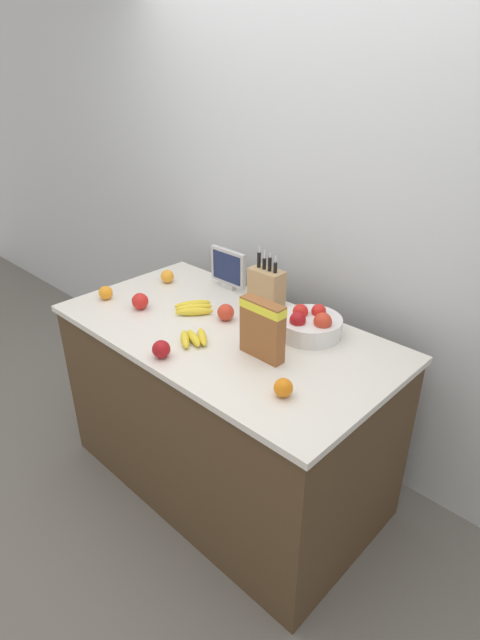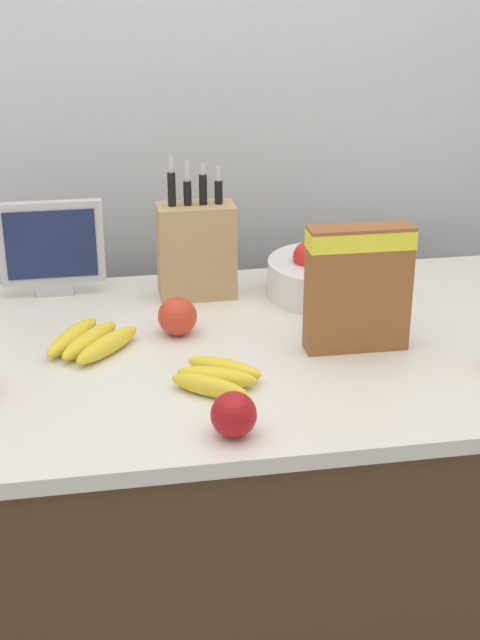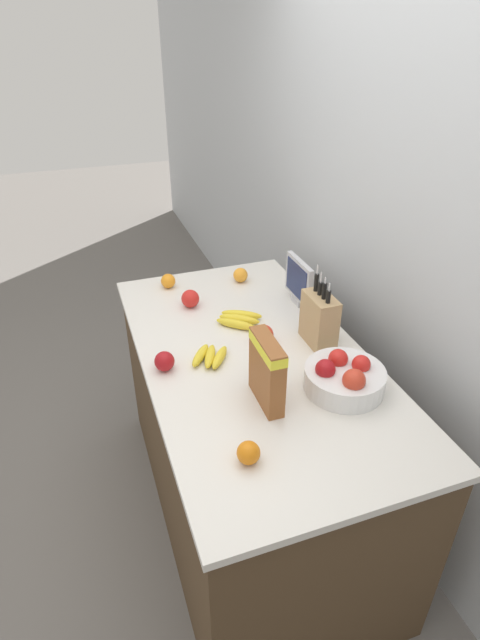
{
  "view_description": "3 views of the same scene",
  "coord_description": "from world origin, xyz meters",
  "px_view_note": "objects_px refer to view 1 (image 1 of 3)",
  "views": [
    {
      "loc": [
        1.47,
        -1.42,
        2.04
      ],
      "look_at": [
        0.05,
        0.05,
        0.97
      ],
      "focal_mm": 28.0,
      "sensor_mm": 36.0,
      "label": 1
    },
    {
      "loc": [
        -0.22,
        -1.62,
        1.68
      ],
      "look_at": [
        0.06,
        0.0,
        0.98
      ],
      "focal_mm": 50.0,
      "sensor_mm": 36.0,
      "label": 2
    },
    {
      "loc": [
        1.54,
        -0.59,
        2.09
      ],
      "look_at": [
        -0.08,
        -0.02,
        1.04
      ],
      "focal_mm": 28.0,
      "sensor_mm": 36.0,
      "label": 3
    }
  ],
  "objects_px": {
    "knife_block": "(266,290)",
    "banana_bunch_left": "(194,308)",
    "cereal_box": "(262,327)",
    "orange_front_right": "(283,388)",
    "small_monitor": "(228,268)",
    "fruit_bowl": "(310,324)",
    "apple_by_knife_block": "(226,312)",
    "banana_bunch_right": "(194,338)",
    "orange_front_left": "(167,276)",
    "apple_leftmost": "(140,301)",
    "apple_rightmost": "(161,349)",
    "orange_front_center": "(106,293)"
  },
  "relations": [
    {
      "from": "fruit_bowl",
      "to": "banana_bunch_left",
      "type": "height_order",
      "value": "fruit_bowl"
    },
    {
      "from": "cereal_box",
      "to": "orange_front_left",
      "type": "distance_m",
      "value": 0.94
    },
    {
      "from": "small_monitor",
      "to": "fruit_bowl",
      "type": "bearing_deg",
      "value": -9.83
    },
    {
      "from": "fruit_bowl",
      "to": "apple_rightmost",
      "type": "bearing_deg",
      "value": -119.17
    },
    {
      "from": "cereal_box",
      "to": "banana_bunch_left",
      "type": "bearing_deg",
      "value": 171.72
    },
    {
      "from": "small_monitor",
      "to": "apple_by_knife_block",
      "type": "xyz_separation_m",
      "value": [
        0.26,
        -0.27,
        -0.08
      ]
    },
    {
      "from": "apple_rightmost",
      "to": "apple_by_knife_block",
      "type": "xyz_separation_m",
      "value": [
        -0.05,
        0.43,
        0.0
      ]
    },
    {
      "from": "apple_by_knife_block",
      "to": "orange_front_left",
      "type": "relative_size",
      "value": 1.11
    },
    {
      "from": "fruit_bowl",
      "to": "apple_rightmost",
      "type": "height_order",
      "value": "fruit_bowl"
    },
    {
      "from": "apple_leftmost",
      "to": "orange_front_right",
      "type": "distance_m",
      "value": 0.99
    },
    {
      "from": "banana_bunch_left",
      "to": "orange_front_right",
      "type": "bearing_deg",
      "value": -17.31
    },
    {
      "from": "cereal_box",
      "to": "fruit_bowl",
      "type": "bearing_deg",
      "value": 84.84
    },
    {
      "from": "banana_bunch_left",
      "to": "banana_bunch_right",
      "type": "xyz_separation_m",
      "value": [
        0.23,
        -0.2,
        -0.0
      ]
    },
    {
      "from": "apple_by_knife_block",
      "to": "orange_front_left",
      "type": "height_order",
      "value": "apple_by_knife_block"
    },
    {
      "from": "orange_front_right",
      "to": "banana_bunch_left",
      "type": "bearing_deg",
      "value": 162.69
    },
    {
      "from": "small_monitor",
      "to": "banana_bunch_right",
      "type": "distance_m",
      "value": 0.61
    },
    {
      "from": "cereal_box",
      "to": "apple_leftmost",
      "type": "xyz_separation_m",
      "value": [
        -0.74,
        -0.08,
        -0.1
      ]
    },
    {
      "from": "knife_block",
      "to": "banana_bunch_left",
      "type": "bearing_deg",
      "value": -134.16
    },
    {
      "from": "apple_rightmost",
      "to": "fruit_bowl",
      "type": "bearing_deg",
      "value": 60.83
    },
    {
      "from": "orange_front_left",
      "to": "orange_front_center",
      "type": "xyz_separation_m",
      "value": [
        -0.06,
        -0.36,
        -0.0
      ]
    },
    {
      "from": "small_monitor",
      "to": "orange_front_right",
      "type": "height_order",
      "value": "small_monitor"
    },
    {
      "from": "fruit_bowl",
      "to": "apple_by_knife_block",
      "type": "bearing_deg",
      "value": -156.46
    },
    {
      "from": "banana_bunch_right",
      "to": "orange_front_right",
      "type": "bearing_deg",
      "value": -4.02
    },
    {
      "from": "apple_leftmost",
      "to": "apple_by_knife_block",
      "type": "distance_m",
      "value": 0.45
    },
    {
      "from": "small_monitor",
      "to": "fruit_bowl",
      "type": "distance_m",
      "value": 0.64
    },
    {
      "from": "orange_front_right",
      "to": "orange_front_center",
      "type": "bearing_deg",
      "value": 179.18
    },
    {
      "from": "banana_bunch_left",
      "to": "knife_block",
      "type": "bearing_deg",
      "value": 45.84
    },
    {
      "from": "banana_bunch_left",
      "to": "orange_front_left",
      "type": "height_order",
      "value": "orange_front_left"
    },
    {
      "from": "banana_bunch_left",
      "to": "apple_leftmost",
      "type": "relative_size",
      "value": 2.6
    },
    {
      "from": "banana_bunch_right",
      "to": "orange_front_left",
      "type": "relative_size",
      "value": 2.52
    },
    {
      "from": "apple_leftmost",
      "to": "orange_front_right",
      "type": "xyz_separation_m",
      "value": [
        0.99,
        -0.07,
        -0.01
      ]
    },
    {
      "from": "apple_leftmost",
      "to": "orange_front_center",
      "type": "relative_size",
      "value": 1.16
    },
    {
      "from": "knife_block",
      "to": "orange_front_left",
      "type": "height_order",
      "value": "knife_block"
    },
    {
      "from": "banana_bunch_left",
      "to": "apple_rightmost",
      "type": "relative_size",
      "value": 2.81
    },
    {
      "from": "knife_block",
      "to": "orange_front_left",
      "type": "xyz_separation_m",
      "value": [
        -0.63,
        -0.12,
        -0.07
      ]
    },
    {
      "from": "cereal_box",
      "to": "orange_front_left",
      "type": "xyz_separation_m",
      "value": [
        -0.91,
        0.22,
        -0.1
      ]
    },
    {
      "from": "knife_block",
      "to": "apple_rightmost",
      "type": "xyz_separation_m",
      "value": [
        -0.02,
        -0.64,
        -0.07
      ]
    },
    {
      "from": "small_monitor",
      "to": "banana_bunch_right",
      "type": "relative_size",
      "value": 1.27
    },
    {
      "from": "banana_bunch_left",
      "to": "orange_front_center",
      "type": "bearing_deg",
      "value": -153.06
    },
    {
      "from": "banana_bunch_left",
      "to": "apple_leftmost",
      "type": "bearing_deg",
      "value": -142.18
    },
    {
      "from": "knife_block",
      "to": "apple_rightmost",
      "type": "distance_m",
      "value": 0.64
    },
    {
      "from": "apple_by_knife_block",
      "to": "orange_front_right",
      "type": "distance_m",
      "value": 0.65
    },
    {
      "from": "small_monitor",
      "to": "cereal_box",
      "type": "bearing_deg",
      "value": -33.74
    },
    {
      "from": "cereal_box",
      "to": "orange_front_left",
      "type": "bearing_deg",
      "value": 166.98
    },
    {
      "from": "cereal_box",
      "to": "orange_front_right",
      "type": "height_order",
      "value": "cereal_box"
    },
    {
      "from": "orange_front_left",
      "to": "fruit_bowl",
      "type": "bearing_deg",
      "value": 4.14
    },
    {
      "from": "small_monitor",
      "to": "orange_front_right",
      "type": "distance_m",
      "value": 1.02
    },
    {
      "from": "cereal_box",
      "to": "orange_front_right",
      "type": "xyz_separation_m",
      "value": [
        0.24,
        -0.16,
        -0.1
      ]
    },
    {
      "from": "banana_bunch_right",
      "to": "apple_rightmost",
      "type": "bearing_deg",
      "value": -89.68
    },
    {
      "from": "orange_front_center",
      "to": "knife_block",
      "type": "bearing_deg",
      "value": 34.9
    }
  ]
}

